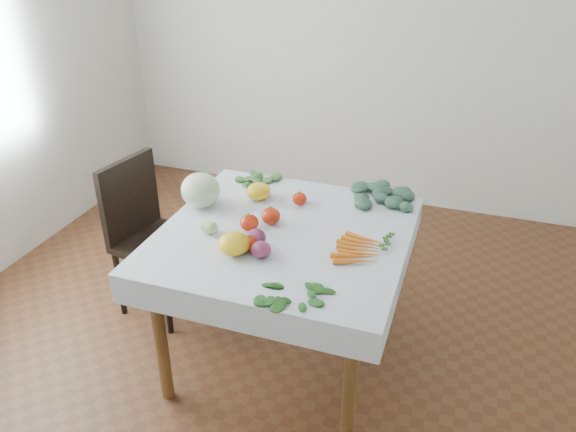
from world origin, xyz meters
name	(u,v)px	position (x,y,z in m)	size (l,w,h in m)	color
ground	(285,356)	(0.00, 0.00, 0.00)	(4.00, 4.00, 0.00)	#59341C
back_wall	(378,25)	(0.00, 2.00, 1.35)	(4.00, 0.04, 2.70)	silver
table	(284,251)	(0.00, 0.00, 0.65)	(1.00, 1.00, 0.75)	brown
tablecloth	(284,232)	(0.00, 0.00, 0.75)	(1.12, 1.12, 0.01)	white
chair	(146,227)	(-0.88, 0.19, 0.51)	(0.47, 0.47, 0.90)	black
cabbage	(200,190)	(-0.48, 0.11, 0.84)	(0.19, 0.19, 0.17)	beige
tomato_a	(299,199)	(-0.02, 0.29, 0.79)	(0.07, 0.07, 0.06)	#B5230C
tomato_b	(271,216)	(-0.09, 0.06, 0.80)	(0.09, 0.09, 0.08)	#B5230C
tomato_c	(249,223)	(-0.16, -0.04, 0.79)	(0.09, 0.09, 0.08)	#B5230C
tomato_d	(248,244)	(-0.09, -0.21, 0.79)	(0.08, 0.08, 0.07)	#B5230C
heirloom_back	(259,191)	(-0.24, 0.28, 0.80)	(0.12, 0.12, 0.09)	yellow
heirloom_front	(234,244)	(-0.14, -0.24, 0.80)	(0.14, 0.14, 0.10)	yellow
onion_a	(256,238)	(-0.08, -0.15, 0.79)	(0.09, 0.09, 0.08)	#571932
onion_b	(261,250)	(-0.02, -0.24, 0.79)	(0.09, 0.09, 0.07)	#571932
tomatillo_cluster	(216,227)	(-0.30, -0.10, 0.78)	(0.08, 0.12, 0.05)	#ABCA75
carrot_bunch	(360,249)	(0.37, -0.06, 0.77)	(0.20, 0.27, 0.03)	orange
kale_bunch	(386,195)	(0.38, 0.49, 0.78)	(0.35, 0.31, 0.05)	#345543
basil_bunch	(294,295)	(0.20, -0.46, 0.76)	(0.28, 0.20, 0.01)	#1E561A
dill_bunch	(258,180)	(-0.32, 0.47, 0.77)	(0.22, 0.20, 0.02)	#49813B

